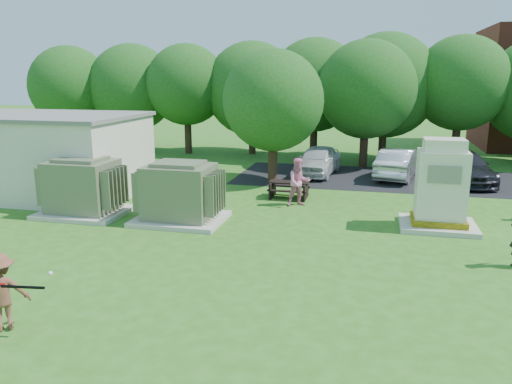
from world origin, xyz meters
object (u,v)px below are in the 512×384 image
(transformer_left, at_px, (83,188))
(transformer_right, at_px, (180,194))
(car_silver_a, at_px, (398,163))
(batter, at_px, (1,292))
(picnic_table, at_px, (289,188))
(car_white, at_px, (318,160))
(generator_cabinet, at_px, (441,190))
(car_dark, at_px, (463,167))
(person_at_picnic, at_px, (299,182))

(transformer_left, xyz_separation_m, transformer_right, (3.70, 0.00, 0.00))
(car_silver_a, bearing_deg, batter, 77.04)
(transformer_left, xyz_separation_m, picnic_table, (6.77, 4.13, -0.54))
(transformer_left, bearing_deg, car_white, 51.73)
(generator_cabinet, height_order, batter, generator_cabinet)
(picnic_table, bearing_deg, car_dark, 34.07)
(transformer_right, height_order, generator_cabinet, generator_cabinet)
(generator_cabinet, bearing_deg, person_at_picnic, 160.34)
(transformer_right, distance_m, car_dark, 13.85)
(car_white, bearing_deg, car_silver_a, 7.31)
(car_white, distance_m, car_dark, 6.79)
(transformer_left, bearing_deg, car_silver_a, 39.68)
(batter, height_order, car_dark, batter)
(picnic_table, bearing_deg, person_at_picnic, -63.16)
(car_white, relative_size, car_dark, 0.86)
(person_at_picnic, xyz_separation_m, car_silver_a, (3.90, 6.31, -0.20))
(transformer_left, height_order, car_dark, transformer_left)
(batter, bearing_deg, picnic_table, -144.97)
(picnic_table, relative_size, car_white, 0.38)
(picnic_table, bearing_deg, generator_cabinet, -27.69)
(generator_cabinet, bearing_deg, batter, -135.07)
(transformer_right, height_order, car_silver_a, transformer_right)
(picnic_table, bearing_deg, car_white, 83.72)
(transformer_right, xyz_separation_m, picnic_table, (3.07, 4.13, -0.54))
(transformer_left, relative_size, batter, 1.90)
(person_at_picnic, bearing_deg, car_white, 63.97)
(transformer_right, height_order, picnic_table, transformer_right)
(transformer_right, distance_m, picnic_table, 5.18)
(transformer_left, xyz_separation_m, person_at_picnic, (7.34, 3.01, -0.05))
(picnic_table, height_order, car_white, car_white)
(transformer_left, bearing_deg, generator_cabinet, 5.87)
(picnic_table, relative_size, car_dark, 0.32)
(car_silver_a, bearing_deg, car_dark, -171.98)
(transformer_right, relative_size, picnic_table, 1.88)
(generator_cabinet, height_order, car_dark, generator_cabinet)
(transformer_right, bearing_deg, transformer_left, 180.00)
(batter, bearing_deg, car_silver_a, -153.33)
(transformer_right, distance_m, generator_cabinet, 8.64)
(transformer_left, height_order, transformer_right, same)
(car_dark, bearing_deg, car_white, 169.37)
(transformer_left, height_order, person_at_picnic, transformer_left)
(transformer_right, bearing_deg, car_white, 68.63)
(picnic_table, height_order, car_silver_a, car_silver_a)
(batter, xyz_separation_m, car_silver_a, (8.11, 17.16, -0.06))
(transformer_right, bearing_deg, generator_cabinet, 8.38)
(transformer_left, relative_size, car_silver_a, 0.68)
(car_dark, bearing_deg, picnic_table, -154.85)
(generator_cabinet, bearing_deg, transformer_right, -171.62)
(car_dark, bearing_deg, transformer_left, -156.12)
(car_silver_a, bearing_deg, transformer_right, 63.38)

